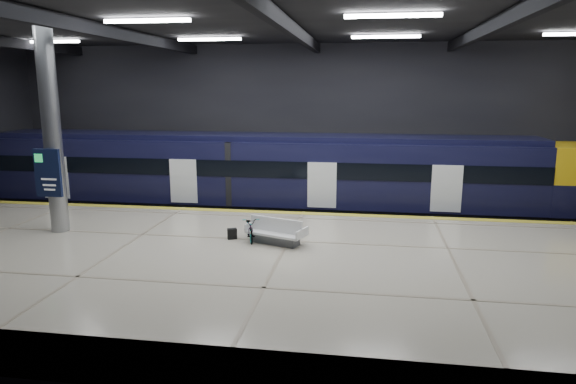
# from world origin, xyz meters

# --- Properties ---
(ground) EXTENTS (30.00, 30.00, 0.00)m
(ground) POSITION_xyz_m (0.00, 0.00, 0.00)
(ground) COLOR black
(ground) RESTS_ON ground
(room_shell) EXTENTS (30.10, 16.10, 8.05)m
(room_shell) POSITION_xyz_m (-0.00, 0.00, 5.72)
(room_shell) COLOR black
(room_shell) RESTS_ON ground
(platform) EXTENTS (30.00, 11.00, 1.10)m
(platform) POSITION_xyz_m (0.00, -2.50, 0.55)
(platform) COLOR #B6AF9A
(platform) RESTS_ON ground
(safety_strip) EXTENTS (30.00, 0.40, 0.01)m
(safety_strip) POSITION_xyz_m (0.00, 2.75, 1.11)
(safety_strip) COLOR gold
(safety_strip) RESTS_ON platform
(rails) EXTENTS (30.00, 1.52, 0.16)m
(rails) POSITION_xyz_m (0.00, 5.50, 0.08)
(rails) COLOR gray
(rails) RESTS_ON ground
(train) EXTENTS (29.40, 2.84, 3.79)m
(train) POSITION_xyz_m (-0.58, 5.50, 2.06)
(train) COLOR black
(train) RESTS_ON ground
(bench) EXTENTS (2.06, 1.39, 0.84)m
(bench) POSITION_xyz_m (-0.34, -1.34, 1.40)
(bench) COLOR #595B60
(bench) RESTS_ON platform
(bicycle) EXTENTS (1.00, 1.62, 0.80)m
(bicycle) POSITION_xyz_m (-1.26, -1.06, 1.50)
(bicycle) COLOR #99999E
(bicycle) RESTS_ON platform
(pannier_bag) EXTENTS (0.35, 0.28, 0.35)m
(pannier_bag) POSITION_xyz_m (-1.86, -1.06, 1.28)
(pannier_bag) COLOR black
(pannier_bag) RESTS_ON platform
(info_column) EXTENTS (0.90, 0.78, 6.90)m
(info_column) POSITION_xyz_m (-8.00, -1.03, 4.46)
(info_column) COLOR #9EA0A5
(info_column) RESTS_ON platform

